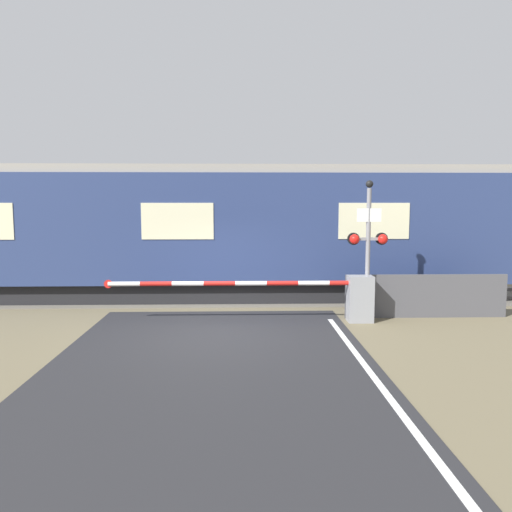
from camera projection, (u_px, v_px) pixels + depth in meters
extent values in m
plane|color=#6B6047|center=(219.00, 331.00, 11.27)|extent=(80.00, 80.00, 0.00)
cube|color=#666056|center=(225.00, 297.00, 15.33)|extent=(36.00, 3.20, 0.03)
cube|color=#595451|center=(224.00, 299.00, 14.60)|extent=(36.00, 0.08, 0.10)
cube|color=#595451|center=(225.00, 291.00, 16.04)|extent=(36.00, 0.08, 0.10)
cube|color=black|center=(185.00, 288.00, 15.26)|extent=(18.12, 2.41, 0.60)
cube|color=navy|center=(184.00, 227.00, 15.07)|extent=(19.70, 2.83, 3.12)
cube|color=gray|center=(183.00, 171.00, 14.89)|extent=(19.30, 2.60, 0.24)
cube|color=beige|center=(374.00, 221.00, 13.78)|extent=(1.97, 0.02, 1.00)
cube|color=beige|center=(177.00, 221.00, 13.62)|extent=(1.97, 0.02, 1.00)
cube|color=gray|center=(360.00, 299.00, 12.14)|extent=(0.60, 0.44, 1.13)
cylinder|color=gray|center=(360.00, 283.00, 12.10)|extent=(0.16, 0.16, 0.18)
cylinder|color=red|center=(345.00, 283.00, 12.09)|extent=(0.76, 0.11, 0.11)
cylinder|color=white|center=(314.00, 283.00, 12.07)|extent=(0.76, 0.11, 0.11)
cylinder|color=red|center=(282.00, 283.00, 12.05)|extent=(0.76, 0.11, 0.11)
cylinder|color=white|center=(251.00, 283.00, 12.03)|extent=(0.76, 0.11, 0.11)
cylinder|color=red|center=(219.00, 283.00, 12.00)|extent=(0.76, 0.11, 0.11)
cylinder|color=white|center=(188.00, 284.00, 11.98)|extent=(0.76, 0.11, 0.11)
cylinder|color=red|center=(156.00, 284.00, 11.96)|extent=(0.76, 0.11, 0.11)
cylinder|color=white|center=(124.00, 284.00, 11.94)|extent=(0.76, 0.11, 0.11)
cylinder|color=red|center=(108.00, 284.00, 11.93)|extent=(0.20, 0.02, 0.20)
cylinder|color=gray|center=(368.00, 255.00, 12.23)|extent=(0.11, 0.11, 3.24)
cube|color=gray|center=(368.00, 239.00, 12.19)|extent=(0.82, 0.07, 0.07)
sphere|color=red|center=(354.00, 239.00, 12.13)|extent=(0.24, 0.24, 0.24)
sphere|color=red|center=(383.00, 239.00, 12.15)|extent=(0.24, 0.24, 0.24)
cylinder|color=black|center=(353.00, 239.00, 12.24)|extent=(0.30, 0.06, 0.30)
cylinder|color=black|center=(382.00, 239.00, 12.26)|extent=(0.30, 0.06, 0.30)
cube|color=white|center=(369.00, 215.00, 12.09)|extent=(0.59, 0.02, 0.33)
sphere|color=black|center=(369.00, 184.00, 12.05)|extent=(0.18, 0.18, 0.18)
cube|color=#4C4C51|center=(426.00, 296.00, 12.58)|extent=(4.11, 0.06, 1.10)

